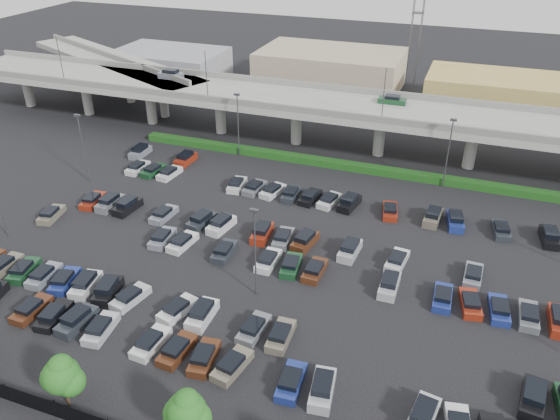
% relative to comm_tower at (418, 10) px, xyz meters
% --- Properties ---
extents(ground, '(280.00, 280.00, 0.00)m').
position_rel_comm_tower_xyz_m(ground, '(-4.00, -74.00, -15.61)').
color(ground, black).
extents(overpass, '(150.00, 13.00, 15.80)m').
position_rel_comm_tower_xyz_m(overpass, '(-4.25, -41.99, -8.64)').
color(overpass, gray).
rests_on(overpass, ground).
extents(on_ramp, '(50.93, 30.13, 8.80)m').
position_rel_comm_tower_xyz_m(on_ramp, '(-56.10, -30.95, -8.76)').
color(on_ramp, gray).
rests_on(on_ramp, ground).
extents(hedge, '(66.00, 1.60, 1.10)m').
position_rel_comm_tower_xyz_m(hedge, '(-4.00, -49.00, -15.06)').
color(hedge, '#174213').
rests_on(hedge, ground).
extents(tree_row, '(65.07, 3.66, 5.94)m').
position_rel_comm_tower_xyz_m(tree_row, '(-3.30, -100.53, -12.09)').
color(tree_row, '#332316').
rests_on(tree_row, ground).
extents(parked_cars, '(63.08, 41.57, 1.67)m').
position_rel_comm_tower_xyz_m(parked_cars, '(-6.35, -77.66, -15.00)').
color(parked_cars, slate).
rests_on(parked_cars, ground).
extents(light_poles, '(66.90, 48.38, 10.30)m').
position_rel_comm_tower_xyz_m(light_poles, '(-8.12, -72.00, -9.37)').
color(light_poles, '#444448').
rests_on(light_poles, ground).
extents(distant_buildings, '(138.00, 24.00, 9.00)m').
position_rel_comm_tower_xyz_m(distant_buildings, '(8.38, -12.19, -11.87)').
color(distant_buildings, gray).
rests_on(distant_buildings, ground).
extents(comm_tower, '(2.40, 2.40, 30.00)m').
position_rel_comm_tower_xyz_m(comm_tower, '(0.00, 0.00, 0.00)').
color(comm_tower, '#444448').
rests_on(comm_tower, ground).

